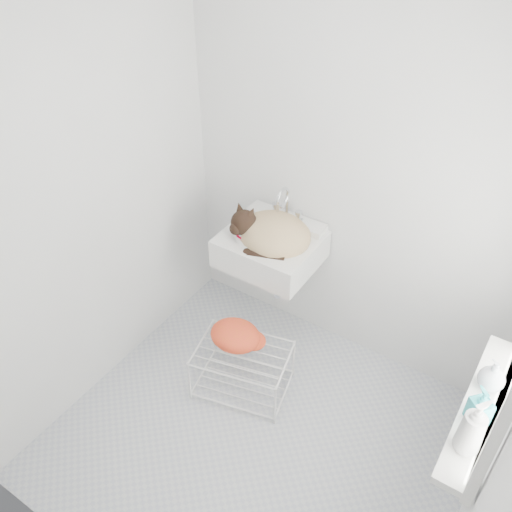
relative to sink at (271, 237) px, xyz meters
The scene contains 12 objects.
floor 1.20m from the sink, 61.46° to the right, with size 2.20×2.00×0.02m, color #B5BABE.
back_wall 0.62m from the sink, 32.87° to the left, with size 2.20×0.02×2.50m, color white.
left_wall 1.09m from the sink, 133.31° to the right, with size 0.02×2.00×2.50m, color white.
windowsill 1.51m from the sink, 20.92° to the right, with size 0.16×0.88×0.04m, color white.
sink is the anchor object (origin of this frame).
faucet 0.23m from the sink, 90.00° to the left, with size 0.21×0.15×0.21m, color silver, non-canonical shape.
cat 0.05m from the sink, 56.49° to the right, with size 0.48×0.40×0.29m.
wire_rack 0.85m from the sink, 77.43° to the right, with size 0.55×0.38×0.33m, color silver.
towel 0.66m from the sink, 85.92° to the right, with size 0.32×0.22×0.13m, color #D46A0A.
bottle_a 1.61m from the sink, 29.27° to the right, with size 0.09×0.09×0.23m, color silver.
bottle_b 1.54m from the sink, 24.23° to the right, with size 0.08×0.08×0.18m, color teal.
bottle_c 1.47m from the sink, 16.91° to the right, with size 0.12×0.12×0.15m, color #B3B7C4.
Camera 1 is at (0.97, -1.52, 2.79)m, focal length 37.89 mm.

